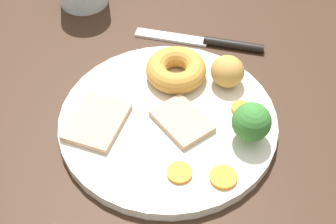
# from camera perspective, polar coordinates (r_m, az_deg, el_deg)

# --- Properties ---
(dining_table) EXTENTS (1.20, 0.84, 0.04)m
(dining_table) POSITION_cam_1_polar(r_m,az_deg,el_deg) (0.61, 1.91, -1.63)
(dining_table) COLOR #382316
(dining_table) RESTS_ON ground
(dinner_plate) EXTENTS (0.26, 0.26, 0.01)m
(dinner_plate) POSITION_cam_1_polar(r_m,az_deg,el_deg) (0.58, 0.00, -1.12)
(dinner_plate) COLOR silver
(dinner_plate) RESTS_ON dining_table
(meat_slice_main) EXTENTS (0.08, 0.08, 0.01)m
(meat_slice_main) POSITION_cam_1_polar(r_m,az_deg,el_deg) (0.56, 2.01, -1.12)
(meat_slice_main) COLOR tan
(meat_slice_main) RESTS_ON dinner_plate
(meat_slice_under) EXTENTS (0.09, 0.07, 0.01)m
(meat_slice_under) POSITION_cam_1_polar(r_m,az_deg,el_deg) (0.57, -8.44, -1.15)
(meat_slice_under) COLOR tan
(meat_slice_under) RESTS_ON dinner_plate
(yorkshire_pudding) EXTENTS (0.08, 0.08, 0.03)m
(yorkshire_pudding) POSITION_cam_1_polar(r_m,az_deg,el_deg) (0.61, 0.96, 5.06)
(yorkshire_pudding) COLOR #C68938
(yorkshire_pudding) RESTS_ON dinner_plate
(roast_potato_left) EXTENTS (0.06, 0.06, 0.04)m
(roast_potato_left) POSITION_cam_1_polar(r_m,az_deg,el_deg) (0.60, 7.09, 4.83)
(roast_potato_left) COLOR #BC8C42
(roast_potato_left) RESTS_ON dinner_plate
(carrot_coin_front) EXTENTS (0.03, 0.03, 0.00)m
(carrot_coin_front) POSITION_cam_1_polar(r_m,az_deg,el_deg) (0.52, 1.38, -7.24)
(carrot_coin_front) COLOR orange
(carrot_coin_front) RESTS_ON dinner_plate
(carrot_coin_back) EXTENTS (0.02, 0.02, 0.01)m
(carrot_coin_back) POSITION_cam_1_polar(r_m,az_deg,el_deg) (0.58, 8.63, 0.40)
(carrot_coin_back) COLOR orange
(carrot_coin_back) RESTS_ON dinner_plate
(carrot_coin_side) EXTENTS (0.03, 0.03, 0.00)m
(carrot_coin_side) POSITION_cam_1_polar(r_m,az_deg,el_deg) (0.52, 6.59, -7.72)
(carrot_coin_side) COLOR orange
(carrot_coin_side) RESTS_ON dinner_plate
(broccoli_floret) EXTENTS (0.04, 0.04, 0.05)m
(broccoli_floret) POSITION_cam_1_polar(r_m,az_deg,el_deg) (0.54, 9.90, -1.22)
(broccoli_floret) COLOR #8CB766
(broccoli_floret) RESTS_ON dinner_plate
(knife) EXTENTS (0.03, 0.19, 0.01)m
(knife) POSITION_cam_1_polar(r_m,az_deg,el_deg) (0.69, 5.05, 8.31)
(knife) COLOR black
(knife) RESTS_ON dining_table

